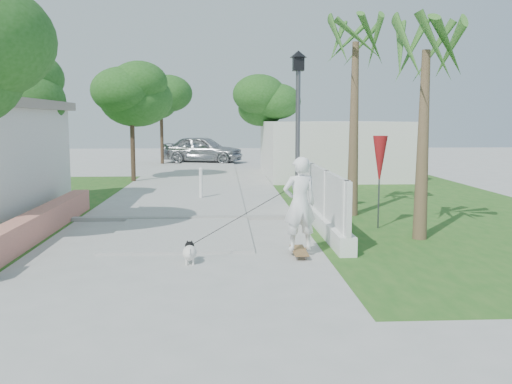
{
  "coord_description": "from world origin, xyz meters",
  "views": [
    {
      "loc": [
        0.98,
        -9.24,
        2.69
      ],
      "look_at": [
        1.69,
        3.24,
        1.1
      ],
      "focal_mm": 40.0,
      "sensor_mm": 36.0,
      "label": 1
    }
  ],
  "objects": [
    {
      "name": "palm_near",
      "position": [
        5.4,
        3.2,
        3.95
      ],
      "size": [
        1.8,
        1.8,
        4.7
      ],
      "color": "brown",
      "rests_on": "ground"
    },
    {
      "name": "patio_umbrella",
      "position": [
        4.8,
        4.5,
        1.69
      ],
      "size": [
        0.36,
        0.36,
        2.3
      ],
      "color": "#59595E",
      "rests_on": "ground"
    },
    {
      "name": "tree_path_right",
      "position": [
        3.22,
        19.98,
        3.49
      ],
      "size": [
        3.0,
        3.0,
        4.79
      ],
      "color": "#4C3826",
      "rests_on": "ground"
    },
    {
      "name": "ground",
      "position": [
        0.0,
        0.0,
        0.0
      ],
      "size": [
        90.0,
        90.0,
        0.0
      ],
      "primitive_type": "plane",
      "color": "#B7B7B2",
      "rests_on": "ground"
    },
    {
      "name": "tree_path_left",
      "position": [
        -2.98,
        15.98,
        3.82
      ],
      "size": [
        3.4,
        3.4,
        5.23
      ],
      "color": "#4C3826",
      "rests_on": "ground"
    },
    {
      "name": "lattice_fence",
      "position": [
        3.4,
        5.0,
        0.54
      ],
      "size": [
        0.35,
        7.0,
        1.5
      ],
      "color": "white",
      "rests_on": "ground"
    },
    {
      "name": "street_lamp",
      "position": [
        2.9,
        5.5,
        2.43
      ],
      "size": [
        0.44,
        0.44,
        4.44
      ],
      "color": "#59595E",
      "rests_on": "ground"
    },
    {
      "name": "path_strip",
      "position": [
        0.0,
        20.0,
        0.03
      ],
      "size": [
        3.2,
        36.0,
        0.06
      ],
      "primitive_type": "cube",
      "color": "#B7B7B2",
      "rests_on": "ground"
    },
    {
      "name": "curb",
      "position": [
        0.0,
        6.0,
        0.05
      ],
      "size": [
        6.5,
        0.25,
        0.1
      ],
      "primitive_type": "cube",
      "color": "#999993",
      "rests_on": "ground"
    },
    {
      "name": "parked_car",
      "position": [
        -0.34,
        26.59,
        0.85
      ],
      "size": [
        5.33,
        3.33,
        1.69
      ],
      "primitive_type": "imported",
      "rotation": [
        0.0,
        0.0,
        1.28
      ],
      "color": "#B1B3BA",
      "rests_on": "ground"
    },
    {
      "name": "dog",
      "position": [
        0.33,
        1.3,
        0.22
      ],
      "size": [
        0.29,
        0.6,
        0.41
      ],
      "rotation": [
        0.0,
        0.0,
        0.06
      ],
      "color": "white",
      "rests_on": "ground"
    },
    {
      "name": "pink_wall",
      "position": [
        -3.3,
        3.55,
        0.31
      ],
      "size": [
        0.45,
        8.2,
        0.8
      ],
      "color": "tan",
      "rests_on": "ground"
    },
    {
      "name": "tree_path_far",
      "position": [
        -2.78,
        25.98,
        3.82
      ],
      "size": [
        3.2,
        3.2,
        5.17
      ],
      "color": "#4C3826",
      "rests_on": "ground"
    },
    {
      "name": "grass_right",
      "position": [
        7.0,
        8.0,
        0.01
      ],
      "size": [
        8.0,
        20.0,
        0.01
      ],
      "primitive_type": "cube",
      "color": "#255C1D",
      "rests_on": "ground"
    },
    {
      "name": "tree_left_mid",
      "position": [
        -5.48,
        8.48,
        3.5
      ],
      "size": [
        3.2,
        3.2,
        4.85
      ],
      "color": "#4C3826",
      "rests_on": "ground"
    },
    {
      "name": "building_right",
      "position": [
        6.0,
        18.0,
        1.3
      ],
      "size": [
        6.0,
        8.0,
        2.6
      ],
      "primitive_type": "cube",
      "color": "silver",
      "rests_on": "ground"
    },
    {
      "name": "palm_far",
      "position": [
        4.6,
        6.5,
        4.48
      ],
      "size": [
        1.8,
        1.8,
        5.3
      ],
      "color": "brown",
      "rests_on": "ground"
    },
    {
      "name": "bollard",
      "position": [
        0.2,
        10.0,
        0.58
      ],
      "size": [
        0.14,
        0.14,
        1.09
      ],
      "color": "white",
      "rests_on": "ground"
    },
    {
      "name": "skateboarder",
      "position": [
        1.8,
        1.72,
        0.9
      ],
      "size": [
        2.51,
        1.0,
        1.97
      ],
      "rotation": [
        0.0,
        0.0,
        3.34
      ],
      "color": "olive",
      "rests_on": "ground"
    }
  ]
}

